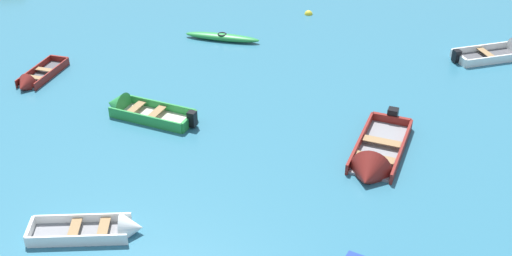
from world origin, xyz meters
TOP-DOWN VIEW (x-y plane):
  - rowboat_green_foreground_center at (-4.76, 20.88)m, footprint 3.84×1.77m
  - rowboat_white_distant_center at (-2.92, 14.22)m, footprint 3.36×1.75m
  - rowboat_maroon_center at (4.27, 19.19)m, footprint 2.11×4.62m
  - kayak_green_cluster_outer at (-3.32, 28.31)m, footprint 3.62×0.67m
  - rowboat_white_back_row_right at (9.57, 29.38)m, footprint 3.71×2.77m
  - rowboat_maroon_back_row_center at (-9.77, 22.34)m, footprint 1.13×3.06m
  - mooring_buoy_between_boats_right at (0.18, 32.50)m, footprint 0.42×0.42m

SIDE VIEW (x-z plane):
  - mooring_buoy_between_boats_right at x=0.18m, z-range -0.21..0.21m
  - rowboat_maroon_back_row_center at x=-9.77m, z-range -0.27..0.56m
  - rowboat_white_distant_center at x=-2.92m, z-range -0.29..0.62m
  - kayak_green_cluster_outer at x=-3.32m, z-range -0.01..0.34m
  - rowboat_white_back_row_right at x=9.57m, z-range -0.41..0.76m
  - rowboat_maroon_center at x=4.27m, z-range -0.51..0.88m
  - rowboat_green_foreground_center at x=-4.76m, z-range -0.34..0.72m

